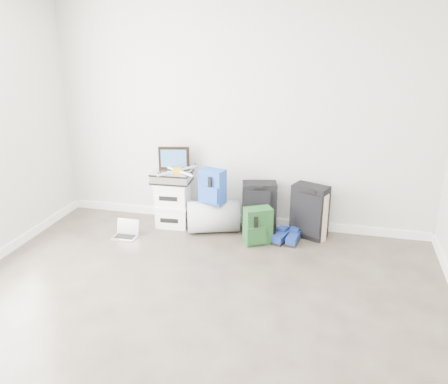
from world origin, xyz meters
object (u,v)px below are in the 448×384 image
(boxes_stack, at_px, (173,204))
(large_suitcase, at_px, (259,207))
(laptop, at_px, (126,233))
(briefcase, at_px, (172,177))
(carry_on, at_px, (310,211))
(duffel_bag, at_px, (213,217))

(boxes_stack, bearing_deg, large_suitcase, 0.12)
(boxes_stack, xyz_separation_m, large_suitcase, (1.04, 0.08, 0.02))
(large_suitcase, xyz_separation_m, laptop, (-1.46, -0.51, -0.26))
(large_suitcase, bearing_deg, boxes_stack, 170.23)
(briefcase, distance_m, large_suitcase, 1.09)
(briefcase, relative_size, carry_on, 0.73)
(briefcase, bearing_deg, carry_on, -0.42)
(boxes_stack, distance_m, carry_on, 1.63)
(boxes_stack, relative_size, duffel_bag, 0.93)
(briefcase, distance_m, carry_on, 1.66)
(boxes_stack, relative_size, carry_on, 0.90)
(briefcase, distance_m, laptop, 0.84)
(duffel_bag, bearing_deg, boxes_stack, 155.23)
(boxes_stack, height_order, duffel_bag, boxes_stack)
(duffel_bag, distance_m, laptop, 1.02)
(boxes_stack, relative_size, laptop, 2.07)
(briefcase, bearing_deg, boxes_stack, 0.00)
(boxes_stack, height_order, carry_on, carry_on)
(briefcase, xyz_separation_m, laptop, (-0.42, -0.44, -0.58))
(briefcase, bearing_deg, laptop, -137.15)
(laptop, bearing_deg, boxes_stack, 46.33)
(large_suitcase, xyz_separation_m, carry_on, (0.58, -0.00, 0.01))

